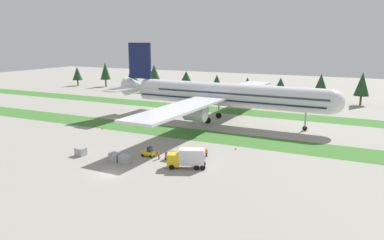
{
  "coord_description": "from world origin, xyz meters",
  "views": [
    {
      "loc": [
        40.14,
        -48.94,
        22.89
      ],
      "look_at": [
        1.43,
        29.79,
        4.0
      ],
      "focal_mm": 35.05,
      "sensor_mm": 36.0,
      "label": 1
    }
  ],
  "objects_px": {
    "taxiway_marker_1": "(236,149)",
    "uld_container_0": "(81,152)",
    "cargo_dolly_third": "(199,158)",
    "uld_container_1": "(115,157)",
    "airliner": "(221,94)",
    "cargo_dolly_lead": "(171,155)",
    "ground_crew_loader": "(206,152)",
    "ground_crew_marshaller": "(159,154)",
    "taxiway_marker_0": "(103,128)",
    "catering_truck": "(187,158)",
    "uld_container_2": "(125,159)",
    "taxiway_marker_2": "(185,135)",
    "baggage_tug": "(148,152)",
    "cargo_dolly_second": "(185,157)"
  },
  "relations": [
    {
      "from": "cargo_dolly_lead",
      "to": "uld_container_1",
      "type": "relative_size",
      "value": 1.15
    },
    {
      "from": "cargo_dolly_third",
      "to": "uld_container_2",
      "type": "height_order",
      "value": "cargo_dolly_third"
    },
    {
      "from": "uld_container_1",
      "to": "taxiway_marker_0",
      "type": "bearing_deg",
      "value": 134.24
    },
    {
      "from": "ground_crew_marshaller",
      "to": "taxiway_marker_0",
      "type": "bearing_deg",
      "value": 21.27
    },
    {
      "from": "ground_crew_marshaller",
      "to": "airliner",
      "type": "bearing_deg",
      "value": -35.93
    },
    {
      "from": "cargo_dolly_third",
      "to": "taxiway_marker_0",
      "type": "height_order",
      "value": "cargo_dolly_third"
    },
    {
      "from": "cargo_dolly_lead",
      "to": "ground_crew_loader",
      "type": "distance_m",
      "value": 7.14
    },
    {
      "from": "catering_truck",
      "to": "ground_crew_loader",
      "type": "height_order",
      "value": "catering_truck"
    },
    {
      "from": "airliner",
      "to": "taxiway_marker_1",
      "type": "relative_size",
      "value": 167.37
    },
    {
      "from": "baggage_tug",
      "to": "taxiway_marker_2",
      "type": "xyz_separation_m",
      "value": [
        -0.4,
        16.99,
        -0.48
      ]
    },
    {
      "from": "catering_truck",
      "to": "uld_container_1",
      "type": "distance_m",
      "value": 14.5
    },
    {
      "from": "cargo_dolly_lead",
      "to": "uld_container_1",
      "type": "distance_m",
      "value": 10.8
    },
    {
      "from": "airliner",
      "to": "cargo_dolly_lead",
      "type": "relative_size",
      "value": 34.68
    },
    {
      "from": "taxiway_marker_2",
      "to": "baggage_tug",
      "type": "bearing_deg",
      "value": -88.64
    },
    {
      "from": "ground_crew_loader",
      "to": "uld_container_0",
      "type": "relative_size",
      "value": 0.87
    },
    {
      "from": "catering_truck",
      "to": "taxiway_marker_0",
      "type": "bearing_deg",
      "value": 39.67
    },
    {
      "from": "cargo_dolly_third",
      "to": "uld_container_1",
      "type": "distance_m",
      "value": 16.18
    },
    {
      "from": "taxiway_marker_1",
      "to": "catering_truck",
      "type": "bearing_deg",
      "value": -105.45
    },
    {
      "from": "baggage_tug",
      "to": "taxiway_marker_2",
      "type": "distance_m",
      "value": 17.0
    },
    {
      "from": "taxiway_marker_0",
      "to": "taxiway_marker_1",
      "type": "relative_size",
      "value": 1.46
    },
    {
      "from": "ground_crew_marshaller",
      "to": "taxiway_marker_2",
      "type": "xyz_separation_m",
      "value": [
        -3.19,
        17.51,
        -0.61
      ]
    },
    {
      "from": "ground_crew_loader",
      "to": "uld_container_0",
      "type": "bearing_deg",
      "value": -151.89
    },
    {
      "from": "baggage_tug",
      "to": "uld_container_1",
      "type": "bearing_deg",
      "value": 136.98
    },
    {
      "from": "airliner",
      "to": "cargo_dolly_lead",
      "type": "bearing_deg",
      "value": 7.79
    },
    {
      "from": "cargo_dolly_third",
      "to": "taxiway_marker_2",
      "type": "relative_size",
      "value": 3.42
    },
    {
      "from": "cargo_dolly_lead",
      "to": "uld_container_1",
      "type": "xyz_separation_m",
      "value": [
        -9.22,
        -5.63,
        -0.13
      ]
    },
    {
      "from": "ground_crew_loader",
      "to": "uld_container_2",
      "type": "height_order",
      "value": "ground_crew_loader"
    },
    {
      "from": "taxiway_marker_2",
      "to": "ground_crew_loader",
      "type": "bearing_deg",
      "value": -47.84
    },
    {
      "from": "taxiway_marker_1",
      "to": "uld_container_0",
      "type": "bearing_deg",
      "value": -146.75
    },
    {
      "from": "taxiway_marker_0",
      "to": "uld_container_1",
      "type": "bearing_deg",
      "value": -45.76
    },
    {
      "from": "ground_crew_loader",
      "to": "taxiway_marker_1",
      "type": "xyz_separation_m",
      "value": [
        3.61,
        7.19,
        -0.71
      ]
    },
    {
      "from": "airliner",
      "to": "taxiway_marker_0",
      "type": "height_order",
      "value": "airliner"
    },
    {
      "from": "cargo_dolly_lead",
      "to": "uld_container_2",
      "type": "xyz_separation_m",
      "value": [
        -6.8,
        -5.71,
        -0.15
      ]
    },
    {
      "from": "catering_truck",
      "to": "uld_container_1",
      "type": "xyz_separation_m",
      "value": [
        -14.23,
        -2.54,
        -1.16
      ]
    },
    {
      "from": "catering_truck",
      "to": "cargo_dolly_lead",
      "type": "bearing_deg",
      "value": 35.12
    },
    {
      "from": "taxiway_marker_0",
      "to": "airliner",
      "type": "bearing_deg",
      "value": 42.73
    },
    {
      "from": "uld_container_0",
      "to": "taxiway_marker_2",
      "type": "bearing_deg",
      "value": 61.4
    },
    {
      "from": "cargo_dolly_third",
      "to": "catering_truck",
      "type": "xyz_separation_m",
      "value": [
        -0.77,
        -3.53,
        1.03
      ]
    },
    {
      "from": "ground_crew_marshaller",
      "to": "ground_crew_loader",
      "type": "relative_size",
      "value": 1.0
    },
    {
      "from": "cargo_dolly_third",
      "to": "uld_container_1",
      "type": "xyz_separation_m",
      "value": [
        -15.0,
        -6.07,
        -0.13
      ]
    },
    {
      "from": "baggage_tug",
      "to": "cargo_dolly_lead",
      "type": "relative_size",
      "value": 1.17
    },
    {
      "from": "uld_container_2",
      "to": "taxiway_marker_2",
      "type": "bearing_deg",
      "value": 86.44
    },
    {
      "from": "baggage_tug",
      "to": "cargo_dolly_second",
      "type": "bearing_deg",
      "value": -90.0
    },
    {
      "from": "ground_crew_loader",
      "to": "taxiway_marker_0",
      "type": "xyz_separation_m",
      "value": [
        -33.81,
        9.41,
        -0.6
      ]
    },
    {
      "from": "airliner",
      "to": "taxiway_marker_1",
      "type": "height_order",
      "value": "airliner"
    },
    {
      "from": "cargo_dolly_third",
      "to": "uld_container_1",
      "type": "height_order",
      "value": "uld_container_1"
    },
    {
      "from": "taxiway_marker_0",
      "to": "uld_container_0",
      "type": "bearing_deg",
      "value": -61.59
    },
    {
      "from": "uld_container_1",
      "to": "taxiway_marker_1",
      "type": "relative_size",
      "value": 4.18
    },
    {
      "from": "cargo_dolly_lead",
      "to": "uld_container_2",
      "type": "distance_m",
      "value": 8.88
    },
    {
      "from": "uld_container_0",
      "to": "taxiway_marker_1",
      "type": "height_order",
      "value": "uld_container_0"
    }
  ]
}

